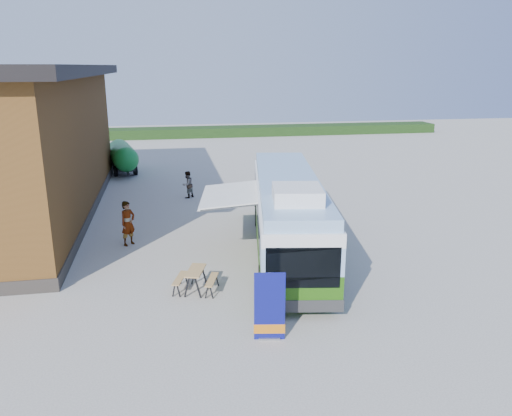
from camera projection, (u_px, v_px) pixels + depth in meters
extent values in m
plane|color=#BCB7AD|center=(245.00, 278.00, 18.22)|extent=(100.00, 100.00, 0.00)
cube|color=brown|center=(6.00, 148.00, 24.90)|extent=(8.00, 20.00, 7.00)
cube|color=#332D28|center=(14.00, 210.00, 25.79)|extent=(8.10, 20.10, 0.50)
cube|color=#264419|center=(262.00, 131.00, 55.40)|extent=(40.00, 3.00, 1.00)
cube|color=#3A7513|center=(287.00, 231.00, 20.58)|extent=(4.36, 12.11, 1.09)
cube|color=#8CB4DB|center=(287.00, 208.00, 20.31)|extent=(4.36, 12.11, 0.89)
cube|color=black|center=(257.00, 205.00, 20.76)|extent=(1.64, 9.76, 0.69)
cube|color=black|center=(316.00, 204.00, 20.80)|extent=(1.64, 9.76, 0.69)
cube|color=white|center=(288.00, 192.00, 20.12)|extent=(4.36, 12.11, 0.44)
cube|color=#8CB4DB|center=(288.00, 182.00, 20.01)|extent=(4.18, 11.89, 0.40)
cube|color=white|center=(297.00, 194.00, 16.27)|extent=(1.85, 2.01, 0.49)
cube|color=black|center=(303.00, 268.00, 14.67)|extent=(2.21, 0.42, 1.29)
cube|color=#2D2D2D|center=(302.00, 305.00, 15.06)|extent=(2.52, 0.61, 0.40)
cube|color=#2D2D2D|center=(278.00, 203.00, 26.31)|extent=(2.52, 0.61, 0.40)
cylinder|color=black|center=(263.00, 279.00, 16.87)|extent=(0.45, 1.02, 0.99)
cylinder|color=black|center=(329.00, 279.00, 16.90)|extent=(0.45, 1.02, 0.99)
cylinder|color=black|center=(258.00, 216.00, 24.00)|extent=(0.45, 1.02, 0.99)
cylinder|color=black|center=(304.00, 216.00, 24.03)|extent=(0.45, 1.02, 0.99)
cube|color=white|center=(231.00, 190.00, 19.98)|extent=(2.88, 4.03, 0.29)
cube|color=#A5A8AD|center=(260.00, 186.00, 19.95)|extent=(0.80, 3.98, 0.15)
cylinder|color=#A5A8AD|center=(229.00, 203.00, 18.51)|extent=(2.39, 0.44, 0.30)
cylinder|color=#A5A8AD|center=(232.00, 184.00, 21.50)|extent=(2.39, 0.44, 0.30)
cube|color=navy|center=(270.00, 307.00, 13.84)|extent=(0.86, 0.17, 2.03)
cube|color=orange|center=(269.00, 329.00, 14.03)|extent=(0.88, 0.18, 0.28)
cube|color=#A5A8AD|center=(269.00, 338.00, 14.11)|extent=(0.63, 0.28, 0.06)
cylinder|color=#A5A8AD|center=(269.00, 306.00, 13.86)|extent=(0.03, 0.03, 2.03)
cube|color=tan|center=(195.00, 270.00, 16.93)|extent=(0.84, 1.31, 0.04)
cube|color=tan|center=(180.00, 278.00, 17.07)|extent=(0.59, 1.24, 0.04)
cube|color=tan|center=(212.00, 279.00, 16.95)|extent=(0.59, 1.24, 0.04)
cube|color=black|center=(187.00, 287.00, 16.57)|extent=(0.06, 0.06, 0.75)
cube|color=black|center=(198.00, 287.00, 16.53)|extent=(0.06, 0.06, 0.75)
cube|color=black|center=(194.00, 275.00, 17.54)|extent=(0.06, 0.06, 0.75)
cube|color=black|center=(204.00, 275.00, 17.50)|extent=(0.06, 0.06, 0.75)
imported|color=#999999|center=(128.00, 223.00, 21.31)|extent=(0.84, 0.82, 1.94)
imported|color=#999999|center=(187.00, 185.00, 29.04)|extent=(0.96, 0.96, 1.57)
cylinder|color=#188631|center=(122.00, 155.00, 35.77)|extent=(2.43, 4.09, 1.72)
sphere|color=#188631|center=(126.00, 159.00, 34.06)|extent=(1.72, 1.72, 1.72)
sphere|color=#188631|center=(119.00, 151.00, 37.48)|extent=(1.72, 1.72, 1.72)
cube|color=black|center=(123.00, 165.00, 35.98)|extent=(1.91, 4.16, 0.19)
cube|color=black|center=(128.00, 173.00, 33.77)|extent=(0.34, 1.15, 0.10)
cylinder|color=black|center=(116.00, 171.00, 34.76)|extent=(0.38, 0.80, 0.76)
cylinder|color=black|center=(135.00, 170.00, 35.23)|extent=(0.38, 0.80, 0.76)
cylinder|color=black|center=(112.00, 165.00, 36.81)|extent=(0.38, 0.80, 0.76)
cylinder|color=black|center=(131.00, 164.00, 37.28)|extent=(0.38, 0.80, 0.76)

